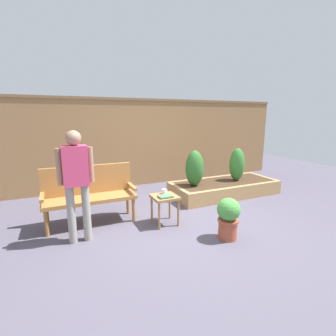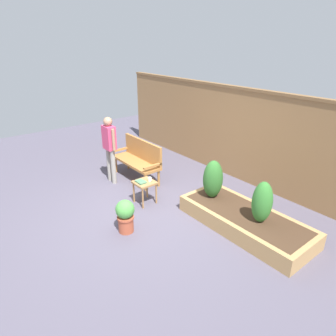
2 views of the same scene
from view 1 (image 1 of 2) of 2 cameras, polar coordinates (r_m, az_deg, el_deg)
ground_plane at (r=4.21m, az=4.03°, el=-12.56°), size 14.00×14.00×0.00m
fence_back at (r=6.27m, az=-7.23°, el=5.87°), size 8.40×0.14×2.16m
garden_bench at (r=4.28m, az=-17.67°, el=-4.91°), size 1.44×0.48×0.94m
side_table at (r=4.04m, az=-0.76°, el=-7.52°), size 0.40×0.40×0.48m
cup_on_table at (r=4.11m, az=-0.88°, el=-5.40°), size 0.11×0.07×0.08m
book_on_table at (r=3.94m, az=-0.59°, el=-6.55°), size 0.22×0.16×0.03m
potted_boxwood at (r=3.70m, az=13.70°, el=-10.83°), size 0.33×0.33×0.61m
raised_planter_bed at (r=5.75m, az=12.80°, el=-4.47°), size 2.40×1.00×0.30m
shrub_near_bench at (r=5.17m, az=6.13°, el=-0.07°), size 0.38×0.38×0.75m
shrub_far_corner at (r=5.80m, az=15.58°, el=0.80°), size 0.33×0.33×0.73m
person_by_bench at (r=3.55m, az=-20.37°, el=-1.99°), size 0.47×0.20×1.56m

